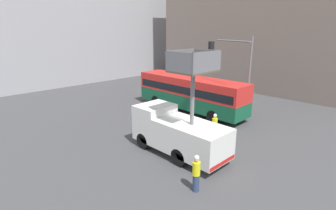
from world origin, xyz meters
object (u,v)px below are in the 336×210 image
utility_truck (178,130)px  city_bus (190,91)px  traffic_light_pole (237,66)px  road_worker_directing (215,126)px  road_worker_near_truck (196,173)px

utility_truck → city_bus: bearing=35.9°
city_bus → traffic_light_pole: bearing=-169.1°
road_worker_directing → city_bus: bearing=17.4°
traffic_light_pole → utility_truck: bearing=-175.1°
city_bus → road_worker_directing: size_ratio=6.07×
utility_truck → city_bus: 9.01m
road_worker_near_truck → road_worker_directing: size_ratio=1.02×
utility_truck → traffic_light_pole: traffic_light_pole is taller
utility_truck → traffic_light_pole: bearing=4.9°
city_bus → traffic_light_pole: 5.41m
utility_truck → road_worker_near_truck: bearing=-124.1°
traffic_light_pole → road_worker_directing: traffic_light_pole is taller
utility_truck → city_bus: size_ratio=0.57×
utility_truck → road_worker_near_truck: 4.10m
city_bus → road_worker_directing: 6.70m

